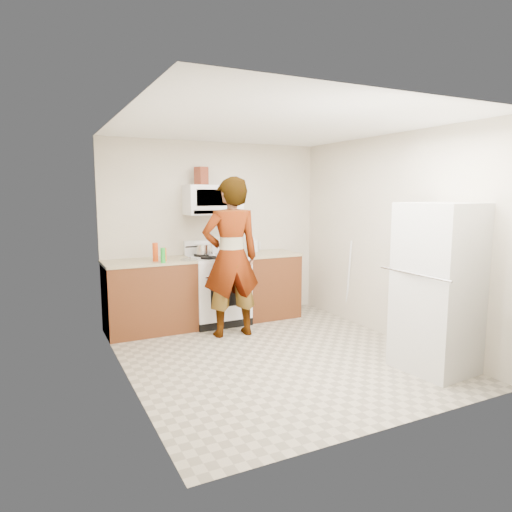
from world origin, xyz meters
TOP-DOWN VIEW (x-y plane):
  - floor at (0.00, 0.00)m, footprint 3.60×3.60m
  - back_wall at (0.00, 1.79)m, footprint 3.20×0.02m
  - right_wall at (1.59, 0.00)m, footprint 0.02×3.60m
  - cabinet_left at (-1.04, 1.49)m, footprint 1.12×0.62m
  - counter_left at (-1.04, 1.49)m, footprint 1.14×0.64m
  - cabinet_right at (0.68, 1.49)m, footprint 0.80×0.62m
  - counter_right at (0.68, 1.49)m, footprint 0.82×0.64m
  - gas_range at (-0.10, 1.48)m, footprint 0.76×0.65m
  - microwave at (-0.10, 1.61)m, footprint 0.76×0.38m
  - person at (-0.15, 0.88)m, footprint 0.77×0.55m
  - fridge at (1.30, -1.08)m, footprint 0.76×0.76m
  - kettle at (0.57, 1.70)m, footprint 0.16×0.16m
  - jug at (-0.26, 1.62)m, footprint 0.18×0.18m
  - saucepan at (-0.23, 1.63)m, footprint 0.32×0.32m
  - tray at (-0.02, 1.37)m, footprint 0.27×0.20m
  - bottle_spray at (-0.97, 1.38)m, footprint 0.09×0.09m
  - bottle_hot_sauce at (-0.87, 1.34)m, footprint 0.07×0.07m
  - bottle_green_cap at (-0.92, 1.20)m, footprint 0.07×0.07m
  - pot_lid at (-0.56, 1.30)m, footprint 0.24×0.24m
  - broom at (1.59, 0.76)m, footprint 0.13×0.24m

SIDE VIEW (x-z plane):
  - floor at x=0.00m, z-range 0.00..0.00m
  - cabinet_left at x=-1.04m, z-range 0.00..0.90m
  - cabinet_right at x=0.68m, z-range 0.00..0.90m
  - gas_range at x=-0.10m, z-range -0.08..1.05m
  - broom at x=1.59m, z-range 0.01..1.15m
  - fridge at x=1.30m, z-range 0.00..1.70m
  - counter_left at x=-1.04m, z-range 0.90..0.93m
  - counter_right at x=0.68m, z-range 0.90..0.93m
  - pot_lid at x=-0.56m, z-range 0.94..0.95m
  - tray at x=-0.02m, z-range 0.93..0.98m
  - person at x=-0.15m, z-range 0.00..1.99m
  - kettle at x=0.57m, z-range 0.94..1.10m
  - saucepan at x=-0.23m, z-range 0.95..1.09m
  - bottle_hot_sauce at x=-0.87m, z-range 0.94..1.11m
  - bottle_green_cap at x=-0.92m, z-range 0.94..1.12m
  - bottle_spray at x=-0.97m, z-range 0.94..1.17m
  - back_wall at x=0.00m, z-range 0.00..2.50m
  - right_wall at x=1.59m, z-range 0.00..2.50m
  - microwave at x=-0.10m, z-range 1.50..1.90m
  - jug at x=-0.26m, z-range 1.90..2.14m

